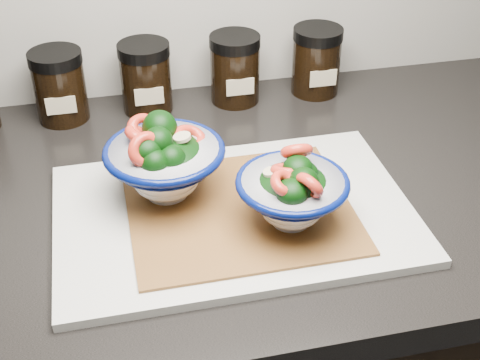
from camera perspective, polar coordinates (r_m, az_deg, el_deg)
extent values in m
cube|color=black|center=(0.91, -7.99, -2.37)|extent=(3.50, 0.60, 0.04)
cube|color=beige|center=(0.85, -0.53, -2.88)|extent=(0.45, 0.30, 0.01)
cube|color=#995F2E|center=(0.85, 0.00, -2.55)|extent=(0.28, 0.24, 0.00)
cylinder|color=white|center=(0.87, -6.25, -0.83)|extent=(0.05, 0.05, 0.01)
ellipsoid|color=white|center=(0.86, -6.32, 0.08)|extent=(0.09, 0.09, 0.04)
torus|color=#04104E|center=(0.84, -6.50, 2.46)|extent=(0.15, 0.15, 0.01)
torus|color=#04104E|center=(0.85, -6.43, 1.57)|extent=(0.13, 0.13, 0.00)
ellipsoid|color=black|center=(0.85, -6.45, 1.82)|extent=(0.11, 0.11, 0.05)
ellipsoid|color=black|center=(0.86, -6.86, 4.37)|extent=(0.05, 0.05, 0.05)
cylinder|color=#477233|center=(0.86, -6.79, 3.46)|extent=(0.02, 0.02, 0.03)
ellipsoid|color=black|center=(0.82, -5.90, 1.75)|extent=(0.04, 0.04, 0.04)
cylinder|color=#477233|center=(0.82, -5.85, 0.99)|extent=(0.01, 0.02, 0.03)
ellipsoid|color=black|center=(0.82, -7.00, 3.28)|extent=(0.04, 0.04, 0.04)
cylinder|color=#477233|center=(0.83, -6.94, 2.51)|extent=(0.02, 0.02, 0.03)
ellipsoid|color=black|center=(0.82, -7.97, 2.56)|extent=(0.04, 0.04, 0.03)
cylinder|color=#477233|center=(0.82, -7.89, 1.75)|extent=(0.02, 0.01, 0.03)
ellipsoid|color=black|center=(0.81, -7.30, 1.45)|extent=(0.04, 0.04, 0.04)
cylinder|color=#477233|center=(0.82, -7.24, 0.71)|extent=(0.01, 0.01, 0.02)
torus|color=#DA4329|center=(0.81, -8.13, 2.65)|extent=(0.07, 0.05, 0.06)
torus|color=#DA4329|center=(0.85, -4.35, 3.59)|extent=(0.05, 0.05, 0.04)
torus|color=#DA4329|center=(0.86, -8.24, 4.43)|extent=(0.06, 0.06, 0.04)
torus|color=#DA4329|center=(0.85, -8.61, 3.78)|extent=(0.05, 0.06, 0.05)
cylinder|color=#CCBC8E|center=(0.84, -4.96, 3.66)|extent=(0.02, 0.02, 0.01)
cylinder|color=white|center=(0.82, 4.35, -3.23)|extent=(0.05, 0.05, 0.01)
ellipsoid|color=white|center=(0.82, 4.39, -2.40)|extent=(0.08, 0.08, 0.03)
torus|color=#04104E|center=(0.79, 4.51, -0.22)|extent=(0.14, 0.14, 0.01)
torus|color=#04104E|center=(0.80, 4.47, -1.04)|extent=(0.11, 0.11, 0.00)
ellipsoid|color=black|center=(0.80, 4.48, -0.81)|extent=(0.10, 0.10, 0.05)
ellipsoid|color=black|center=(0.77, 5.42, -0.36)|extent=(0.04, 0.04, 0.04)
cylinder|color=#477233|center=(0.78, 5.36, -1.16)|extent=(0.01, 0.01, 0.03)
ellipsoid|color=black|center=(0.80, 4.97, 1.02)|extent=(0.04, 0.04, 0.03)
cylinder|color=#477233|center=(0.80, 4.92, 0.26)|extent=(0.02, 0.01, 0.02)
ellipsoid|color=black|center=(0.80, 5.48, 0.38)|extent=(0.04, 0.04, 0.04)
cylinder|color=#477233|center=(0.81, 5.43, -0.38)|extent=(0.01, 0.01, 0.02)
ellipsoid|color=black|center=(0.76, 4.46, -1.07)|extent=(0.04, 0.04, 0.03)
cylinder|color=#477233|center=(0.77, 4.41, -1.86)|extent=(0.02, 0.01, 0.03)
torus|color=#DA4329|center=(0.76, 3.81, -0.27)|extent=(0.06, 0.06, 0.03)
torus|color=#DA4329|center=(0.76, 5.94, -0.45)|extent=(0.04, 0.04, 0.05)
torus|color=#DA4329|center=(0.81, 4.86, 2.47)|extent=(0.04, 0.04, 0.04)
torus|color=#DA4329|center=(0.79, 4.03, 0.81)|extent=(0.05, 0.05, 0.03)
cylinder|color=#CCBC8E|center=(0.79, 2.68, 0.71)|extent=(0.02, 0.02, 0.01)
cylinder|color=#CCBC8E|center=(0.81, 5.37, 1.32)|extent=(0.02, 0.02, 0.01)
cylinder|color=black|center=(1.09, -15.08, 7.33)|extent=(0.08, 0.08, 0.09)
cylinder|color=black|center=(1.06, -15.54, 10.03)|extent=(0.08, 0.08, 0.02)
cube|color=#C6B793|center=(1.05, -15.03, 6.15)|extent=(0.04, 0.00, 0.03)
cylinder|color=black|center=(1.09, -8.00, 8.24)|extent=(0.08, 0.08, 0.09)
cylinder|color=black|center=(1.06, -8.25, 10.96)|extent=(0.08, 0.08, 0.02)
cube|color=#C6B793|center=(1.05, -7.75, 7.08)|extent=(0.04, 0.00, 0.03)
cylinder|color=black|center=(1.10, -0.43, 9.06)|extent=(0.08, 0.08, 0.09)
cylinder|color=black|center=(1.08, -0.45, 11.76)|extent=(0.08, 0.08, 0.02)
cube|color=#C6B793|center=(1.07, 0.02, 7.94)|extent=(0.04, 0.00, 0.03)
cylinder|color=black|center=(1.14, 6.50, 9.67)|extent=(0.08, 0.08, 0.09)
cylinder|color=black|center=(1.12, 6.69, 12.30)|extent=(0.08, 0.08, 0.02)
cube|color=#C6B793|center=(1.11, 7.12, 8.60)|extent=(0.05, 0.00, 0.03)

